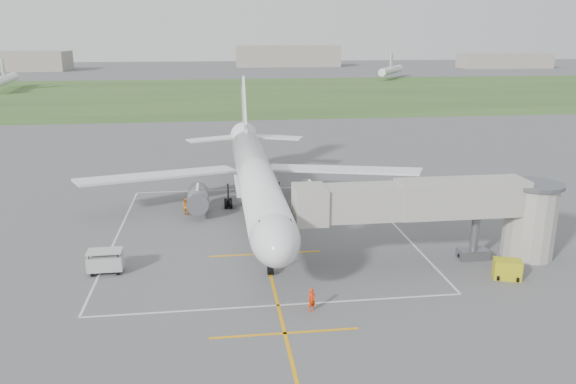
{
  "coord_description": "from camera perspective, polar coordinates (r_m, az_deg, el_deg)",
  "views": [
    {
      "loc": [
        -4.12,
        -56.9,
        19.16
      ],
      "look_at": [
        2.84,
        -4.0,
        4.0
      ],
      "focal_mm": 35.0,
      "sensor_mm": 36.0,
      "label": 1
    }
  ],
  "objects": [
    {
      "name": "baggage_cart",
      "position": [
        48.99,
        -18.06,
        -6.72
      ],
      "size": [
        2.84,
        1.74,
        1.96
      ],
      "rotation": [
        0.0,
        0.0,
        0.02
      ],
      "color": "#B1B1B1",
      "rests_on": "ground"
    },
    {
      "name": "airliner",
      "position": [
        59.65,
        -3.31,
        1.5
      ],
      "size": [
        38.93,
        46.75,
        13.52
      ],
      "color": "white",
      "rests_on": "ground"
    },
    {
      "name": "ramp_worker_wing",
      "position": [
        62.28,
        -10.3,
        -1.44
      ],
      "size": [
        1.11,
        1.03,
        1.83
      ],
      "primitive_type": "imported",
      "rotation": [
        0.0,
        0.0,
        2.64
      ],
      "color": "orange",
      "rests_on": "ground"
    },
    {
      "name": "grass_strip",
      "position": [
        187.92,
        -6.3,
        9.92
      ],
      "size": [
        700.0,
        120.0,
        0.02
      ],
      "primitive_type": "cube",
      "color": "#325525",
      "rests_on": "ground"
    },
    {
      "name": "distant_aircraft",
      "position": [
        224.78,
        -6.9,
        11.78
      ],
      "size": [
        161.5,
        63.69,
        8.85
      ],
      "color": "white",
      "rests_on": "ground"
    },
    {
      "name": "distant_hangars",
      "position": [
        322.62,
        -9.9,
        13.15
      ],
      "size": [
        345.0,
        49.0,
        12.0
      ],
      "color": "gray",
      "rests_on": "ground"
    },
    {
      "name": "jet_bridge",
      "position": [
        49.85,
        16.33,
        -1.61
      ],
      "size": [
        23.4,
        5.0,
        7.2
      ],
      "color": "gray",
      "rests_on": "ground"
    },
    {
      "name": "gpu_unit",
      "position": [
        48.98,
        21.38,
        -7.33
      ],
      "size": [
        2.46,
        2.05,
        1.59
      ],
      "rotation": [
        0.0,
        0.0,
        -0.34
      ],
      "color": "gold",
      "rests_on": "ground"
    },
    {
      "name": "apron_markings",
      "position": [
        54.71,
        -2.71,
        -4.65
      ],
      "size": [
        28.2,
        60.0,
        0.01
      ],
      "color": "orange",
      "rests_on": "ground"
    },
    {
      "name": "ground",
      "position": [
        60.18,
        -3.19,
        -2.73
      ],
      "size": [
        700.0,
        700.0,
        0.0
      ],
      "primitive_type": "plane",
      "color": "#525254",
      "rests_on": "ground"
    },
    {
      "name": "ramp_worker_nose",
      "position": [
        40.63,
        2.44,
        -10.9
      ],
      "size": [
        0.76,
        0.67,
        1.75
      ],
      "primitive_type": "imported",
      "rotation": [
        0.0,
        0.0,
        0.5
      ],
      "color": "#FC3107",
      "rests_on": "ground"
    }
  ]
}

